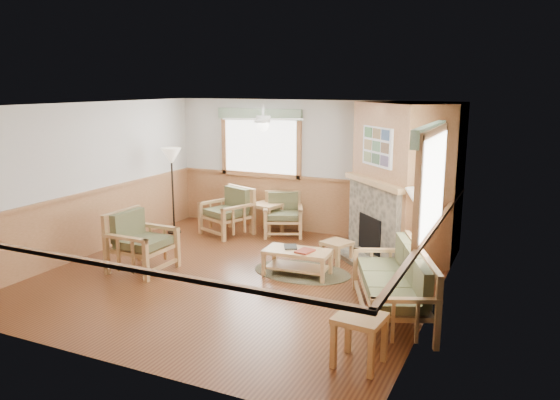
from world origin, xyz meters
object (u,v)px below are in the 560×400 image
at_px(floor_lamp_left, 173,191).
at_px(armchair_back_left, 227,212).
at_px(footstool, 337,252).
at_px(end_table_sofa, 359,340).
at_px(end_table_chairs, 267,218).
at_px(floor_lamp_right, 414,236).
at_px(coffee_table, 297,263).
at_px(sofa, 392,283).
at_px(armchair_back_right, 283,214).
at_px(armchair_left, 142,242).

bearing_deg(floor_lamp_left, armchair_back_left, 19.38).
xyz_separation_m(footstool, floor_lamp_left, (-3.67, 0.42, 0.69)).
bearing_deg(end_table_sofa, armchair_back_left, 135.09).
height_order(end_table_chairs, end_table_sofa, end_table_chairs).
xyz_separation_m(footstool, floor_lamp_right, (1.37, -0.40, 0.55)).
relative_size(coffee_table, end_table_sofa, 1.85).
relative_size(sofa, armchair_back_right, 2.33).
height_order(armchair_back_left, floor_lamp_right, floor_lamp_right).
xyz_separation_m(coffee_table, floor_lamp_left, (-3.31, 1.28, 0.67)).
height_order(coffee_table, floor_lamp_left, floor_lamp_left).
distance_m(armchair_left, footstool, 3.26).
bearing_deg(footstool, armchair_back_right, 142.10).
distance_m(coffee_table, end_table_sofa, 2.91).
distance_m(armchair_back_left, footstool, 2.75).
height_order(armchair_back_right, end_table_sofa, armchair_back_right).
distance_m(sofa, footstool, 2.26).
relative_size(sofa, end_table_chairs, 3.21).
height_order(sofa, end_table_sofa, sofa).
relative_size(end_table_sofa, footstool, 1.30).
relative_size(armchair_back_left, end_table_sofa, 1.66).
xyz_separation_m(armchair_left, floor_lamp_left, (-0.92, 2.13, 0.39)).
xyz_separation_m(coffee_table, end_table_sofa, (1.73, -2.34, 0.07)).
height_order(coffee_table, footstool, coffee_table).
distance_m(end_table_sofa, floor_lamp_right, 2.84).
height_order(coffee_table, end_table_chairs, end_table_chairs).
distance_m(armchair_back_right, coffee_table, 2.42).
bearing_deg(armchair_back_left, sofa, -10.76).
xyz_separation_m(sofa, armchair_back_right, (-2.94, 3.00, -0.03)).
xyz_separation_m(armchair_back_right, floor_lamp_left, (-2.10, -0.81, 0.46)).
relative_size(armchair_back_left, floor_lamp_left, 0.53).
height_order(armchair_back_left, floor_lamp_left, floor_lamp_left).
relative_size(end_table_chairs, end_table_sofa, 1.08).
distance_m(armchair_back_left, floor_lamp_left, 1.18).
relative_size(coffee_table, footstool, 2.41).
bearing_deg(coffee_table, end_table_sofa, -57.47).
bearing_deg(floor_lamp_right, armchair_left, -162.25).
bearing_deg(footstool, armchair_back_left, 163.41).
bearing_deg(sofa, armchair_back_left, -145.75).
bearing_deg(armchair_back_right, footstool, -61.98).
bearing_deg(armchair_back_left, floor_lamp_right, 5.39).
relative_size(end_table_sofa, floor_lamp_left, 0.32).
xyz_separation_m(armchair_back_left, end_table_sofa, (3.99, -3.98, -0.19)).
bearing_deg(sofa, armchair_back_right, -158.69).
distance_m(sofa, floor_lamp_right, 1.41).
relative_size(sofa, footstool, 4.51).
bearing_deg(footstool, armchair_left, -148.02).
xyz_separation_m(end_table_sofa, footstool, (-1.37, 3.20, -0.09)).
height_order(sofa, coffee_table, sofa).
xyz_separation_m(sofa, floor_lamp_right, (0.00, 1.38, 0.29)).
height_order(end_table_sofa, footstool, end_table_sofa).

